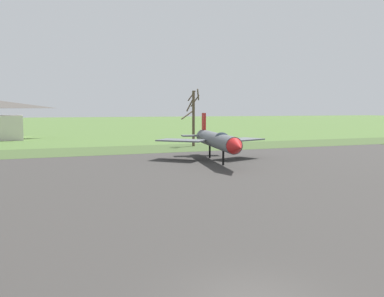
{
  "coord_description": "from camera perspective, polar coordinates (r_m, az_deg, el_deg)",
  "views": [
    {
      "loc": [
        -6.01,
        -10.19,
        5.64
      ],
      "look_at": [
        4.94,
        16.99,
        2.89
      ],
      "focal_mm": 39.16,
      "sensor_mm": 36.0,
      "label": 1
    }
  ],
  "objects": [
    {
      "name": "asphalt_apron",
      "position": [
        26.78,
        -8.54,
        -6.81
      ],
      "size": [
        94.22,
        50.97,
        0.05
      ],
      "primitive_type": "cube",
      "color": "#383533",
      "rests_on": "ground"
    },
    {
      "name": "grass_verge_strip",
      "position": [
        57.56,
        -15.85,
        -0.44
      ],
      "size": [
        154.22,
        12.0,
        0.06
      ],
      "primitive_type": "cube",
      "color": "#40552C",
      "rests_on": "ground"
    },
    {
      "name": "jet_fighter_rear_center",
      "position": [
        44.62,
        3.39,
        1.14
      ],
      "size": [
        12.42,
        16.89,
        5.2
      ],
      "color": "#565B60",
      "rests_on": "ground"
    },
    {
      "name": "bare_tree_center",
      "position": [
        63.68,
        0.16,
        4.57
      ],
      "size": [
        2.79,
        2.81,
        8.71
      ],
      "color": "brown",
      "rests_on": "ground"
    }
  ]
}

